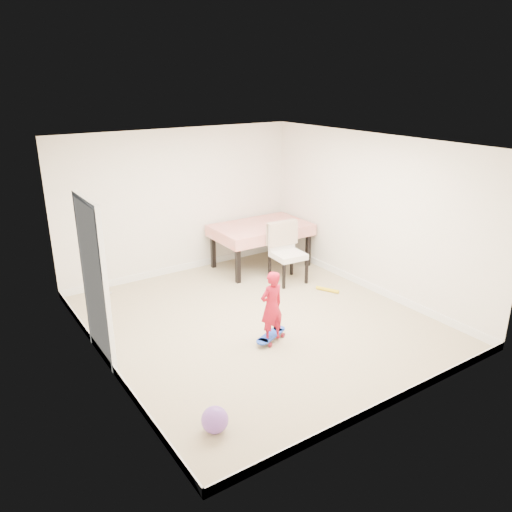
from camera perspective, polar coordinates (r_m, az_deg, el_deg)
ground at (r=7.47m, az=0.22°, el=-7.45°), size 5.00×5.00×0.00m
ceiling at (r=6.69m, az=0.25°, el=12.58°), size 4.50×5.00×0.04m
wall_back at (r=9.06m, az=-8.62°, el=6.06°), size 4.50×0.04×2.60m
wall_front at (r=5.24m, az=15.62°, el=-4.91°), size 4.50×0.04×2.60m
wall_left at (r=6.09m, az=-17.47°, el=-1.58°), size 0.04×5.00×2.60m
wall_right at (r=8.37m, az=13.03°, el=4.63°), size 0.04×5.00×2.60m
door at (r=6.46m, az=-17.95°, el=-3.02°), size 0.11×0.94×2.11m
baseboard_back at (r=9.44m, az=-8.26°, el=-1.26°), size 4.50×0.02×0.12m
baseboard_front at (r=5.85m, az=14.54°, el=-16.05°), size 4.50×0.02×0.12m
baseboard_left at (r=6.62m, az=-16.44°, el=-11.64°), size 0.02×5.00×0.12m
baseboard_right at (r=8.78m, az=12.45°, el=-3.19°), size 0.02×5.00×0.12m
dining_table at (r=9.41m, az=0.56°, el=1.18°), size 1.77×1.12×0.83m
dining_chair at (r=8.69m, az=3.71°, el=0.30°), size 0.62×0.69×1.05m
skateboard at (r=6.95m, az=1.72°, el=-9.27°), size 0.63×0.43×0.09m
child at (r=6.71m, az=1.79°, el=-6.04°), size 0.38×0.26×1.00m
balloon at (r=5.35m, az=-4.73°, el=-18.15°), size 0.28×0.28×0.28m
foam_toy at (r=8.53m, az=8.17°, el=-3.84°), size 0.24×0.38×0.06m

